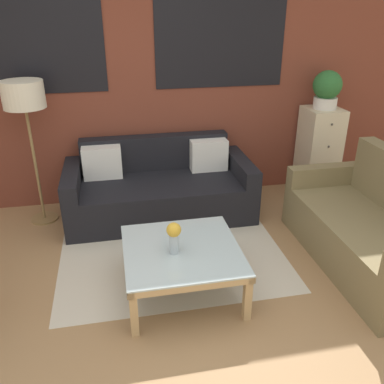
{
  "coord_description": "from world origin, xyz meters",
  "views": [
    {
      "loc": [
        -0.24,
        -1.99,
        2.09
      ],
      "look_at": [
        0.41,
        1.25,
        0.55
      ],
      "focal_mm": 38.0,
      "sensor_mm": 36.0,
      "label": 1
    }
  ],
  "objects_px": {
    "settee_vintage": "(374,232)",
    "flower_vase": "(174,235)",
    "floor_lamp": "(24,102)",
    "couch_dark": "(159,189)",
    "potted_plant": "(327,89)",
    "coffee_table": "(182,255)",
    "drawer_cabinet": "(318,151)"
  },
  "relations": [
    {
      "from": "settee_vintage",
      "to": "coffee_table",
      "type": "relative_size",
      "value": 1.92
    },
    {
      "from": "coffee_table",
      "to": "drawer_cabinet",
      "type": "distance_m",
      "value": 2.47
    },
    {
      "from": "floor_lamp",
      "to": "drawer_cabinet",
      "type": "bearing_deg",
      "value": 2.12
    },
    {
      "from": "couch_dark",
      "to": "flower_vase",
      "type": "relative_size",
      "value": 7.7
    },
    {
      "from": "couch_dark",
      "to": "settee_vintage",
      "type": "xyz_separation_m",
      "value": [
        1.69,
        -1.3,
        0.03
      ]
    },
    {
      "from": "flower_vase",
      "to": "floor_lamp",
      "type": "bearing_deg",
      "value": 128.08
    },
    {
      "from": "potted_plant",
      "to": "settee_vintage",
      "type": "bearing_deg",
      "value": -98.46
    },
    {
      "from": "settee_vintage",
      "to": "flower_vase",
      "type": "xyz_separation_m",
      "value": [
        -1.75,
        -0.1,
        0.24
      ]
    },
    {
      "from": "coffee_table",
      "to": "flower_vase",
      "type": "xyz_separation_m",
      "value": [
        -0.06,
        -0.04,
        0.21
      ]
    },
    {
      "from": "coffee_table",
      "to": "floor_lamp",
      "type": "relative_size",
      "value": 0.61
    },
    {
      "from": "couch_dark",
      "to": "drawer_cabinet",
      "type": "distance_m",
      "value": 1.93
    },
    {
      "from": "floor_lamp",
      "to": "flower_vase",
      "type": "bearing_deg",
      "value": -51.92
    },
    {
      "from": "floor_lamp",
      "to": "drawer_cabinet",
      "type": "distance_m",
      "value": 3.22
    },
    {
      "from": "floor_lamp",
      "to": "settee_vintage",
      "type": "bearing_deg",
      "value": -25.45
    },
    {
      "from": "potted_plant",
      "to": "flower_vase",
      "type": "bearing_deg",
      "value": -140.88
    },
    {
      "from": "drawer_cabinet",
      "to": "settee_vintage",
      "type": "bearing_deg",
      "value": -98.46
    },
    {
      "from": "coffee_table",
      "to": "flower_vase",
      "type": "relative_size",
      "value": 3.51
    },
    {
      "from": "coffee_table",
      "to": "floor_lamp",
      "type": "height_order",
      "value": "floor_lamp"
    },
    {
      "from": "drawer_cabinet",
      "to": "potted_plant",
      "type": "relative_size",
      "value": 2.43
    },
    {
      "from": "couch_dark",
      "to": "floor_lamp",
      "type": "height_order",
      "value": "floor_lamp"
    },
    {
      "from": "settee_vintage",
      "to": "floor_lamp",
      "type": "xyz_separation_m",
      "value": [
        -2.91,
        1.39,
        0.94
      ]
    },
    {
      "from": "coffee_table",
      "to": "couch_dark",
      "type": "bearing_deg",
      "value": 90.15
    },
    {
      "from": "coffee_table",
      "to": "potted_plant",
      "type": "xyz_separation_m",
      "value": [
        1.91,
        1.56,
        0.89
      ]
    },
    {
      "from": "couch_dark",
      "to": "flower_vase",
      "type": "distance_m",
      "value": 1.43
    },
    {
      "from": "coffee_table",
      "to": "floor_lamp",
      "type": "distance_m",
      "value": 2.11
    },
    {
      "from": "potted_plant",
      "to": "coffee_table",
      "type": "bearing_deg",
      "value": -140.67
    },
    {
      "from": "couch_dark",
      "to": "potted_plant",
      "type": "distance_m",
      "value": 2.14
    },
    {
      "from": "flower_vase",
      "to": "potted_plant",
      "type": "bearing_deg",
      "value": 39.12
    },
    {
      "from": "settee_vintage",
      "to": "drawer_cabinet",
      "type": "distance_m",
      "value": 1.53
    },
    {
      "from": "potted_plant",
      "to": "flower_vase",
      "type": "xyz_separation_m",
      "value": [
        -1.97,
        -1.6,
        -0.69
      ]
    },
    {
      "from": "settee_vintage",
      "to": "potted_plant",
      "type": "height_order",
      "value": "potted_plant"
    },
    {
      "from": "couch_dark",
      "to": "flower_vase",
      "type": "xyz_separation_m",
      "value": [
        -0.06,
        -1.4,
        0.27
      ]
    }
  ]
}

